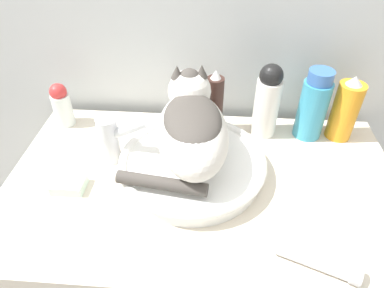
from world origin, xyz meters
TOP-DOWN VIEW (x-y plane):
  - vanity_counter at (0.00, 0.27)m, footprint 0.91×0.54m
  - sink_basin at (-0.03, 0.30)m, footprint 0.34×0.34m
  - cat at (-0.03, 0.31)m, footprint 0.25×0.30m
  - faucet at (-0.22, 0.33)m, footprint 0.13×0.05m
  - spray_bottle_trigger at (0.35, 0.47)m, footprint 0.07×0.07m
  - deodorant_stick at (-0.40, 0.47)m, footprint 0.05×0.05m
  - hairspray_can_black at (0.02, 0.47)m, footprint 0.05×0.05m
  - mouthwash_bottle at (0.27, 0.47)m, footprint 0.07×0.07m
  - lotion_bottle_white at (0.15, 0.47)m, footprint 0.06×0.06m
  - cream_tube at (0.22, 0.07)m, footprint 0.15×0.08m
  - soap_bar at (-0.30, 0.23)m, footprint 0.07×0.06m

SIDE VIEW (x-z plane):
  - vanity_counter at x=0.00m, z-range 0.00..0.85m
  - soap_bar at x=-0.30m, z-range 0.85..0.87m
  - cream_tube at x=0.22m, z-range 0.85..0.88m
  - sink_basin at x=-0.03m, z-range 0.85..0.90m
  - deodorant_stick at x=-0.40m, z-range 0.85..0.97m
  - faucet at x=-0.22m, z-range 0.85..0.99m
  - spray_bottle_trigger at x=0.35m, z-range 0.84..1.02m
  - hairspray_can_black at x=0.02m, z-range 0.84..1.02m
  - mouthwash_bottle at x=0.27m, z-range 0.84..1.04m
  - lotion_bottle_white at x=0.15m, z-range 0.85..1.05m
  - cat at x=-0.03m, z-range 0.89..1.07m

